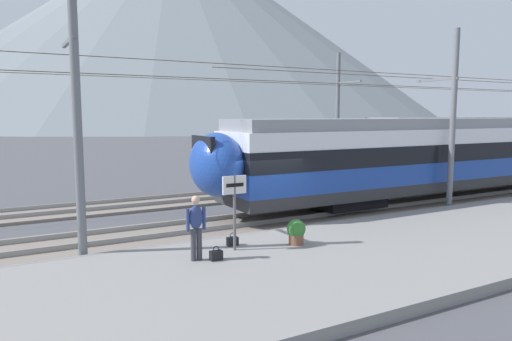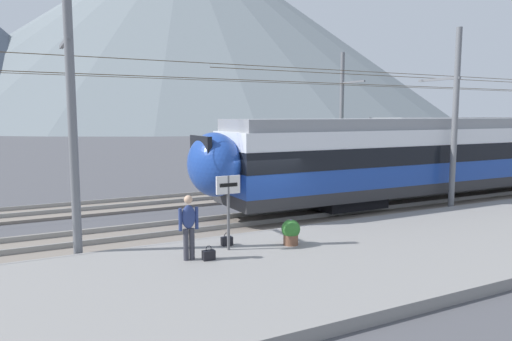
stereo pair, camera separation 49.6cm
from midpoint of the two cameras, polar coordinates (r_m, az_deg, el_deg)
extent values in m
plane|color=#4C4C51|center=(16.68, 0.39, -7.18)|extent=(400.00, 400.00, 0.00)
cube|color=gray|center=(13.17, 9.81, -10.45)|extent=(120.00, 6.64, 0.28)
cube|color=slate|center=(17.57, -1.31, -6.26)|extent=(120.00, 3.00, 0.12)
cube|color=gray|center=(16.92, -0.18, -6.28)|extent=(120.00, 0.07, 0.16)
cube|color=gray|center=(18.16, -2.36, -5.38)|extent=(120.00, 0.07, 0.16)
cube|color=slate|center=(22.46, -7.78, -3.46)|extent=(120.00, 3.00, 0.12)
cube|color=gray|center=(21.78, -7.11, -3.40)|extent=(120.00, 0.07, 0.16)
cube|color=gray|center=(23.10, -8.43, -2.84)|extent=(120.00, 0.07, 0.16)
cube|color=#2D2D30|center=(25.74, 24.49, -0.76)|extent=(27.00, 2.84, 0.45)
cube|color=#1E429E|center=(25.67, 24.56, 0.68)|extent=(27.00, 2.84, 0.85)
cube|color=black|center=(25.61, 24.65, 2.46)|extent=(27.00, 2.88, 0.75)
cube|color=white|center=(25.58, 24.73, 4.02)|extent=(27.00, 2.84, 0.65)
cube|color=gray|center=(25.56, 24.79, 5.25)|extent=(26.70, 2.64, 0.45)
cube|color=black|center=(19.78, 9.75, -3.62)|extent=(2.80, 2.28, 0.42)
ellipsoid|color=#1E429E|center=(16.61, -5.64, 0.70)|extent=(1.80, 2.62, 2.25)
cube|color=black|center=(16.38, -7.26, 2.09)|extent=(0.16, 1.71, 1.19)
cube|color=black|center=(32.82, 21.75, 0.09)|extent=(2.80, 2.34, 0.42)
ellipsoid|color=#1E6638|center=(27.84, 13.14, 2.98)|extent=(1.80, 2.70, 2.25)
cube|color=black|center=(27.49, 12.38, 3.84)|extent=(0.16, 1.76, 1.19)
cylinder|color=slate|center=(13.44, -21.70, 4.63)|extent=(0.24, 0.24, 7.25)
cube|color=slate|center=(14.50, -22.60, 14.15)|extent=(0.10, 2.15, 0.10)
cylinder|color=#473823|center=(15.37, -22.95, 12.74)|extent=(47.82, 0.02, 0.02)
cylinder|color=slate|center=(21.09, 22.02, 5.52)|extent=(0.24, 0.24, 7.49)
cube|color=slate|center=(21.74, 20.31, 10.23)|extent=(0.10, 2.15, 0.10)
cylinder|color=#473823|center=(22.34, 18.47, 9.55)|extent=(47.82, 0.02, 0.02)
cylinder|color=slate|center=(28.57, 9.30, 6.25)|extent=(0.24, 0.24, 7.63)
cube|color=slate|center=(27.91, 10.56, 10.41)|extent=(0.10, 2.13, 0.10)
cylinder|color=#473823|center=(27.20, 11.79, 9.95)|extent=(47.82, 0.02, 0.02)
cylinder|color=#59595B|center=(13.06, -3.69, -5.17)|extent=(0.08, 0.08, 2.07)
cube|color=silver|center=(12.92, -3.72, -1.75)|extent=(0.70, 0.06, 0.50)
cube|color=black|center=(12.89, -3.65, -1.77)|extent=(0.52, 0.01, 0.10)
cylinder|color=#383842|center=(12.38, -8.70, -8.88)|extent=(0.14, 0.14, 0.82)
cylinder|color=#383842|center=(12.44, -8.00, -8.80)|extent=(0.14, 0.14, 0.82)
ellipsoid|color=navy|center=(12.24, -8.41, -5.59)|extent=(0.36, 0.22, 0.62)
sphere|color=tan|center=(12.15, -8.45, -3.52)|extent=(0.22, 0.22, 0.22)
cylinder|color=navy|center=(12.18, -9.38, -5.91)|extent=(0.09, 0.09, 0.58)
cylinder|color=navy|center=(12.32, -7.44, -5.73)|extent=(0.09, 0.09, 0.58)
cube|color=black|center=(12.43, -5.98, -10.15)|extent=(0.32, 0.18, 0.25)
torus|color=black|center=(12.38, -5.99, -9.38)|extent=(0.16, 0.02, 0.16)
cube|color=black|center=(13.72, -3.90, -8.52)|extent=(0.32, 0.18, 0.25)
torus|color=black|center=(13.67, -3.91, -7.82)|extent=(0.16, 0.02, 0.16)
cylinder|color=brown|center=(13.82, 3.83, -8.28)|extent=(0.43, 0.43, 0.30)
sphere|color=#33752D|center=(13.74, 3.84, -7.02)|extent=(0.55, 0.55, 0.55)
sphere|color=purple|center=(13.71, 3.84, -6.52)|extent=(0.30, 0.30, 0.30)
cone|color=slate|center=(194.90, -9.96, 16.45)|extent=(204.89, 204.89, 74.59)
camera|label=1|loc=(0.25, -90.72, -0.08)|focal=33.19mm
camera|label=2|loc=(0.25, 89.28, 0.08)|focal=33.19mm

